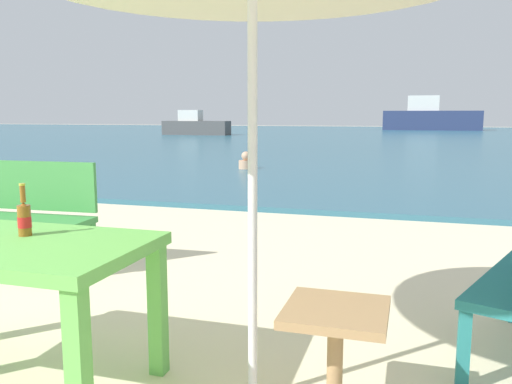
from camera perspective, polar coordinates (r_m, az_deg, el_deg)
The scene contains 8 objects.
sea_water at distance 31.93m, azimuth 14.86°, elevation 5.86°, with size 120.00×50.00×0.08m, color #2D6075.
picnic_table_green at distance 2.84m, azimuth -25.78°, elevation -6.91°, with size 1.40×0.80×0.76m.
beer_bottle_amber at distance 2.85m, azimuth -24.05°, elevation -2.55°, with size 0.07×0.07×0.26m.
side_table_wood at distance 2.39m, azimuth 8.67°, elevation -16.58°, with size 0.44×0.44×0.54m.
bench_green_left at distance 5.02m, azimuth -23.50°, elevation -1.63°, with size 1.22×0.41×0.95m.
swimmer_person at distance 12.37m, azimuth -1.12°, elevation 3.30°, with size 0.34×0.34×0.41m.
boat_cargo_ship at distance 33.23m, azimuth -6.65°, elevation 7.21°, with size 4.25×1.16×1.54m.
boat_ferry at distance 45.34m, azimuth 18.54°, elevation 7.72°, with size 7.66×2.09×2.79m.
Camera 1 is at (1.05, -1.89, 1.36)m, focal length 36.50 mm.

